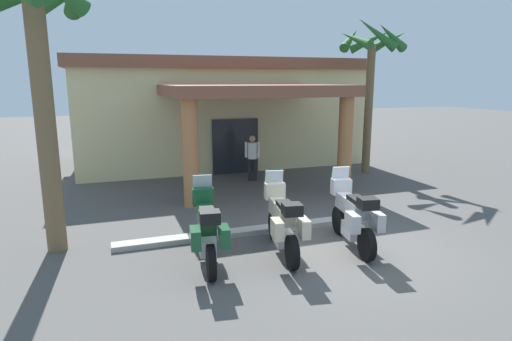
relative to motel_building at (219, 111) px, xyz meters
name	(u,v)px	position (x,y,z in m)	size (l,w,h in m)	color
ground_plane	(343,248)	(0.00, -10.61, -2.26)	(80.00, 80.00, 0.00)	#514F4C
motel_building	(219,111)	(0.00, 0.00, 0.00)	(11.98, 9.83, 4.41)	beige
motorcycle_green	(207,229)	(-2.95, -10.41, -1.56)	(0.80, 2.21, 1.61)	black
motorcycle_cream	(283,222)	(-1.37, -10.47, -1.56)	(0.83, 2.20, 1.61)	black
motorcycle_silver	(353,216)	(0.21, -10.60, -1.56)	(0.85, 2.20, 1.61)	black
pedestrian	(252,155)	(0.18, -3.99, -1.31)	(0.50, 0.32, 1.63)	black
palm_tree_near_portico	(371,58)	(4.81, -4.10, 2.11)	(2.46, 2.50, 5.78)	brown
palm_tree_roadside	(40,54)	(-5.79, -8.68, 1.79)	(2.14, 2.23, 5.77)	brown
curb_strip	(260,230)	(-1.37, -9.10, -2.20)	(6.75, 0.36, 0.12)	#ADA89E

